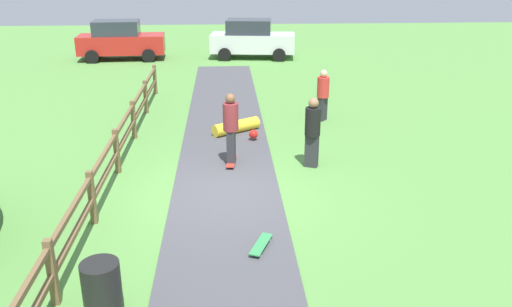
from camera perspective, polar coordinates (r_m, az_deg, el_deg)
name	(u,v)px	position (r m, az deg, el deg)	size (l,w,h in m)	color
ground_plane	(226,192)	(11.79, -3.26, -4.17)	(60.00, 60.00, 0.00)	#568E42
asphalt_path	(226,191)	(11.79, -3.26, -4.13)	(2.40, 28.00, 0.02)	#47474C
wooden_fence	(105,167)	(11.82, -16.03, -1.40)	(0.12, 18.12, 1.10)	brown
trash_bin	(102,291)	(8.10, -16.32, -14.08)	(0.56, 0.56, 0.90)	black
skater_riding	(231,125)	(12.92, -2.75, 3.05)	(0.42, 0.82, 1.83)	#B23326
skater_fallen	(238,127)	(15.52, -2.00, 2.87)	(1.45, 1.42, 0.36)	yellow
skateboard_loose	(261,244)	(9.59, 0.55, -9.82)	(0.49, 0.82, 0.08)	#338C4C
bystander_red	(323,93)	(16.75, 7.26, 6.51)	(0.54, 0.54, 1.62)	#2D2D33
bystander_black	(313,129)	(12.90, 6.14, 2.62)	(0.49, 0.49, 1.76)	#2D2D33
parked_car_white	(252,39)	(27.19, -0.46, 12.31)	(4.37, 2.37, 1.92)	silver
parked_car_red	(120,40)	(27.63, -14.48, 11.80)	(4.29, 2.18, 1.92)	red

